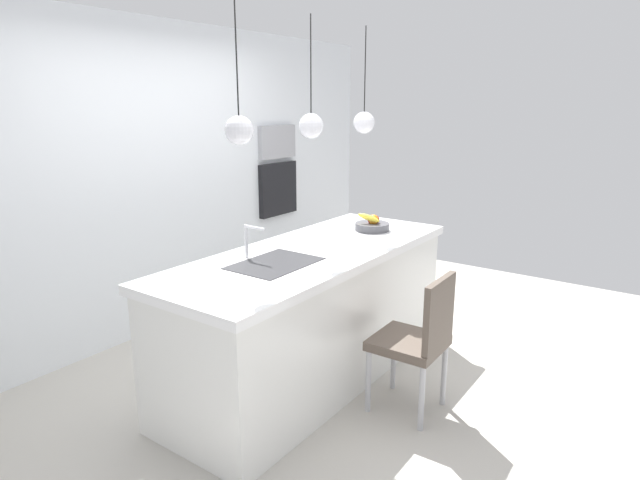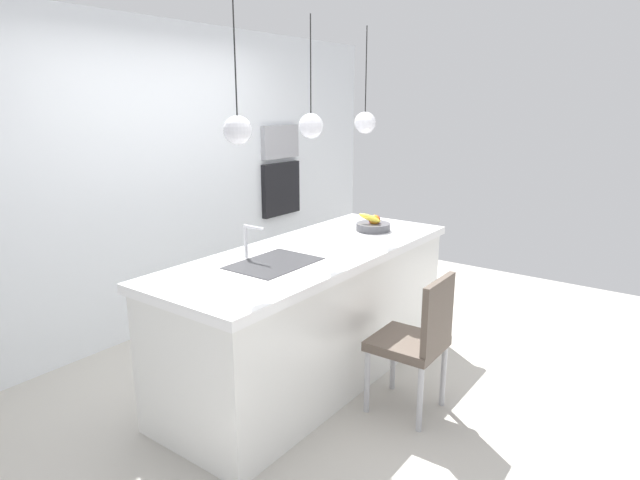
# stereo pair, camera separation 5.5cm
# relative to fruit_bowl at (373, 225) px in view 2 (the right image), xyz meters

# --- Properties ---
(floor) EXTENTS (6.60, 6.60, 0.00)m
(floor) POSITION_rel_fruit_bowl_xyz_m (-0.74, 0.05, -1.00)
(floor) COLOR #BCB7AD
(floor) RESTS_ON ground
(back_wall) EXTENTS (6.00, 0.10, 2.60)m
(back_wall) POSITION_rel_fruit_bowl_xyz_m (-0.74, 1.70, 0.30)
(back_wall) COLOR white
(back_wall) RESTS_ON ground
(kitchen_island) EXTENTS (2.42, 0.90, 0.95)m
(kitchen_island) POSITION_rel_fruit_bowl_xyz_m (-0.74, 0.05, -0.52)
(kitchen_island) COLOR white
(kitchen_island) RESTS_ON ground
(sink_basin) EXTENTS (0.56, 0.40, 0.02)m
(sink_basin) POSITION_rel_fruit_bowl_xyz_m (-1.13, 0.05, -0.05)
(sink_basin) COLOR #2D2D30
(sink_basin) RESTS_ON kitchen_island
(faucet) EXTENTS (0.02, 0.17, 0.22)m
(faucet) POSITION_rel_fruit_bowl_xyz_m (-1.13, 0.26, 0.10)
(faucet) COLOR silver
(faucet) RESTS_ON kitchen_island
(fruit_bowl) EXTENTS (0.27, 0.27, 0.15)m
(fruit_bowl) POSITION_rel_fruit_bowl_xyz_m (0.00, 0.00, 0.00)
(fruit_bowl) COLOR #4C4C51
(fruit_bowl) RESTS_ON kitchen_island
(microwave) EXTENTS (0.54, 0.08, 0.34)m
(microwave) POSITION_rel_fruit_bowl_xyz_m (0.79, 1.63, 0.53)
(microwave) COLOR #9E9EA3
(microwave) RESTS_ON back_wall
(oven) EXTENTS (0.56, 0.08, 0.56)m
(oven) POSITION_rel_fruit_bowl_xyz_m (0.79, 1.63, 0.03)
(oven) COLOR black
(oven) RESTS_ON back_wall
(chair_near) EXTENTS (0.42, 0.43, 0.92)m
(chair_near) POSITION_rel_fruit_bowl_xyz_m (-0.73, -0.77, -0.48)
(chair_near) COLOR brown
(chair_near) RESTS_ON ground
(pendant_light_left) EXTENTS (0.16, 0.16, 0.76)m
(pendant_light_left) POSITION_rel_fruit_bowl_xyz_m (-1.41, 0.05, 0.79)
(pendant_light_left) COLOR silver
(pendant_light_center) EXTENTS (0.16, 0.16, 0.76)m
(pendant_light_center) POSITION_rel_fruit_bowl_xyz_m (-0.74, 0.05, 0.79)
(pendant_light_center) COLOR silver
(pendant_light_right) EXTENTS (0.16, 0.16, 0.76)m
(pendant_light_right) POSITION_rel_fruit_bowl_xyz_m (-0.07, 0.05, 0.79)
(pendant_light_right) COLOR silver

